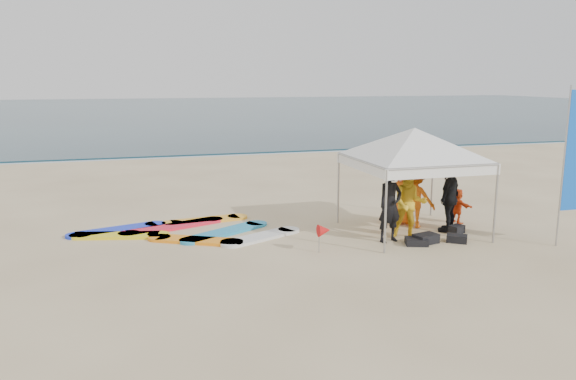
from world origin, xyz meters
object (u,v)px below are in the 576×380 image
(person_orange_a, at_px, (416,198))
(person_black_a, at_px, (390,205))
(feather_flag, at_px, (575,153))
(surfboard_spread, at_px, (184,231))
(person_black_b, at_px, (449,198))
(canopy_tent, at_px, (415,128))
(marker_pennant, at_px, (324,231))
(person_seated, at_px, (458,206))
(person_orange_b, at_px, (403,195))
(person_yellow, at_px, (409,203))

(person_orange_a, bearing_deg, person_black_a, 83.75)
(feather_flag, bearing_deg, surfboard_spread, 156.83)
(person_black_a, distance_m, person_black_b, 1.86)
(feather_flag, bearing_deg, person_black_b, 137.45)
(person_black_a, bearing_deg, canopy_tent, 20.73)
(person_black_a, relative_size, surfboard_spread, 0.33)
(person_black_a, bearing_deg, marker_pennant, 178.37)
(person_black_a, bearing_deg, person_seated, 9.72)
(person_orange_a, xyz_separation_m, person_orange_b, (-0.13, 0.40, 0.00))
(person_black_b, xyz_separation_m, feather_flag, (1.97, -1.81, 1.28))
(person_orange_a, bearing_deg, marker_pennant, 69.05)
(person_black_a, bearing_deg, person_orange_a, 26.08)
(person_orange_a, bearing_deg, person_black_b, 177.91)
(person_seated, distance_m, feather_flag, 3.27)
(person_seated, height_order, marker_pennant, person_seated)
(person_black_a, height_order, canopy_tent, canopy_tent)
(person_seated, distance_m, canopy_tent, 2.73)
(person_black_b, distance_m, person_seated, 1.06)
(person_orange_a, distance_m, person_black_b, 0.87)
(surfboard_spread, bearing_deg, feather_flag, -23.17)
(person_orange_a, distance_m, surfboard_spread, 5.95)
(marker_pennant, relative_size, surfboard_spread, 0.12)
(person_black_b, bearing_deg, marker_pennant, -26.23)
(person_black_a, distance_m, person_yellow, 0.59)
(surfboard_spread, bearing_deg, person_orange_b, -7.45)
(person_black_a, relative_size, person_seated, 1.90)
(person_orange_a, xyz_separation_m, canopy_tent, (-0.34, -0.41, 1.82))
(person_black_a, height_order, marker_pennant, person_black_a)
(person_orange_a, bearing_deg, canopy_tent, 94.60)
(person_black_b, bearing_deg, person_orange_b, -92.64)
(person_yellow, bearing_deg, person_black_a, -146.87)
(person_orange_b, xyz_separation_m, canopy_tent, (-0.21, -0.81, 1.82))
(person_orange_a, xyz_separation_m, surfboard_spread, (-5.79, 1.14, -0.74))
(feather_flag, distance_m, marker_pennant, 5.89)
(person_black_a, relative_size, marker_pennant, 2.75)
(surfboard_spread, bearing_deg, canopy_tent, -15.87)
(person_orange_a, bearing_deg, feather_flag, -179.05)
(feather_flag, bearing_deg, person_orange_b, 133.58)
(person_black_b, bearing_deg, person_seated, -173.68)
(person_orange_a, relative_size, surfboard_spread, 0.29)
(person_seated, bearing_deg, person_black_a, 103.14)
(person_orange_b, distance_m, canopy_tent, 2.00)
(person_orange_a, relative_size, marker_pennant, 2.43)
(person_yellow, xyz_separation_m, person_seated, (1.95, 0.95, -0.39))
(person_black_b, xyz_separation_m, person_orange_b, (-0.73, 1.02, -0.09))
(person_black_a, xyz_separation_m, person_orange_a, (1.23, 1.01, -0.10))
(person_yellow, height_order, canopy_tent, canopy_tent)
(feather_flag, xyz_separation_m, surfboard_spread, (-8.35, 3.57, -2.11))
(person_yellow, bearing_deg, marker_pennant, -147.12)
(person_yellow, bearing_deg, person_orange_b, 89.00)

